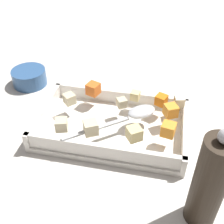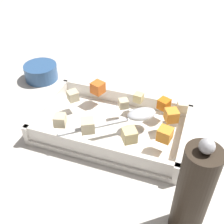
{
  "view_description": "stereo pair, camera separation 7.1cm",
  "coord_description": "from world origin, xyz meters",
  "px_view_note": "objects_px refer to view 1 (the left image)",
  "views": [
    {
      "loc": [
        0.13,
        -0.53,
        0.51
      ],
      "look_at": [
        0.01,
        0.0,
        0.06
      ],
      "focal_mm": 45.93,
      "sensor_mm": 36.0,
      "label": 1
    },
    {
      "loc": [
        0.19,
        -0.51,
        0.51
      ],
      "look_at": [
        0.01,
        0.0,
        0.06
      ],
      "focal_mm": 45.93,
      "sensor_mm": 36.0,
      "label": 2
    }
  ],
  "objects_px": {
    "baking_dish": "(112,126)",
    "small_prep_bowl": "(29,77)",
    "serving_spoon": "(137,113)",
    "pepper_mill": "(210,183)"
  },
  "relations": [
    {
      "from": "baking_dish",
      "to": "small_prep_bowl",
      "type": "xyz_separation_m",
      "value": [
        -0.3,
        0.16,
        0.01
      ]
    },
    {
      "from": "baking_dish",
      "to": "pepper_mill",
      "type": "xyz_separation_m",
      "value": [
        0.21,
        -0.2,
        0.09
      ]
    },
    {
      "from": "pepper_mill",
      "to": "small_prep_bowl",
      "type": "bearing_deg",
      "value": 144.7
    },
    {
      "from": "serving_spoon",
      "to": "pepper_mill",
      "type": "xyz_separation_m",
      "value": [
        0.15,
        -0.21,
        0.04
      ]
    },
    {
      "from": "baking_dish",
      "to": "small_prep_bowl",
      "type": "relative_size",
      "value": 3.53
    },
    {
      "from": "baking_dish",
      "to": "pepper_mill",
      "type": "height_order",
      "value": "pepper_mill"
    },
    {
      "from": "serving_spoon",
      "to": "pepper_mill",
      "type": "relative_size",
      "value": 0.94
    },
    {
      "from": "baking_dish",
      "to": "serving_spoon",
      "type": "height_order",
      "value": "serving_spoon"
    },
    {
      "from": "pepper_mill",
      "to": "small_prep_bowl",
      "type": "xyz_separation_m",
      "value": [
        -0.52,
        0.37,
        -0.08
      ]
    },
    {
      "from": "small_prep_bowl",
      "to": "serving_spoon",
      "type": "bearing_deg",
      "value": -23.12
    }
  ]
}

